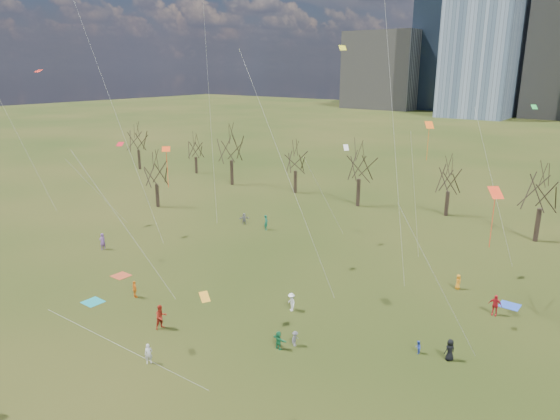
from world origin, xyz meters
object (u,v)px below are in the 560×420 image
Objects in this scene: blanket_crimson at (121,276)px; person_1 at (149,354)px; person_2 at (161,317)px; blanket_navy at (510,306)px; person_4 at (135,289)px; blanket_teal at (93,302)px.

person_1 reaches higher than blanket_crimson.
person_2 reaches higher than person_1.
person_4 is at bearing -145.54° from blanket_navy.
person_1 is 4.74m from person_2.
blanket_crimson is 11.99m from person_2.
person_1 is at bearing -14.70° from blanket_teal.
person_4 is at bearing 52.52° from blanket_teal.
blanket_navy is 1.00× the size of blanket_crimson.
person_2 is 6.52m from person_4.
person_1 is 10.86m from person_4.
person_2 is at bearing 4.51° from blanket_teal.
person_2 is (11.16, -4.26, 0.97)m from blanket_crimson.
blanket_navy is 1.03× the size of person_4.
person_4 is at bearing 94.64° from person_1.
blanket_crimson is at bearing 97.81° from person_1.
blanket_teal is 3.63m from person_4.
blanket_crimson is 16.26m from person_1.
person_1 is (14.20, -7.89, 0.71)m from blanket_crimson.
person_1 reaches higher than blanket_navy.
blanket_crimson is at bearing 120.21° from blanket_teal.
person_4 reaches higher than blanket_crimson.
person_2 is (-20.63, -20.53, 0.97)m from blanket_navy.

